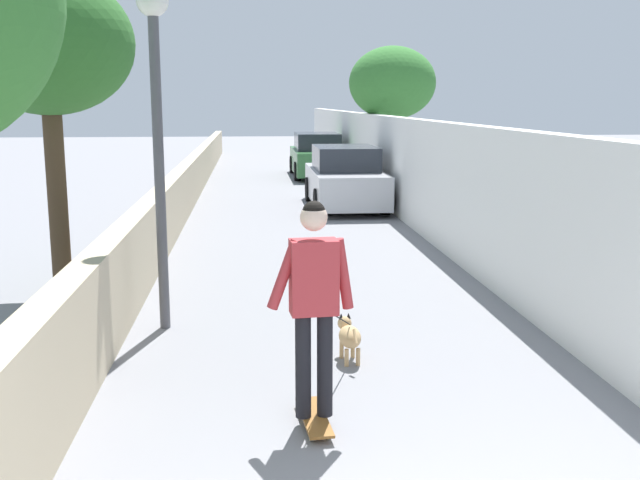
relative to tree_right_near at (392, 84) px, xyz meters
name	(u,v)px	position (x,y,z in m)	size (l,w,h in m)	color
ground_plane	(293,217)	(-5.00, 3.24, -3.15)	(80.00, 80.00, 0.00)	gray
wall_left	(172,206)	(-7.00, 5.80, -2.59)	(48.00, 0.30, 1.13)	tan
fence_right	(422,175)	(-7.00, 0.69, -2.01)	(48.00, 0.30, 2.28)	white
tree_right_near	(392,84)	(0.00, 0.00, 0.00)	(2.56, 2.56, 4.25)	brown
tree_left_mid	(47,46)	(-11.50, 6.88, 0.22)	(2.30, 2.30, 4.37)	#473523
lamp_post	(156,95)	(-13.36, 5.25, -0.43)	(0.36, 0.36, 3.92)	#4C4C51
skateboard	(314,417)	(-16.22, 3.72, -3.08)	(0.81, 0.27, 0.08)	brown
person_skateboarder	(314,292)	(-16.22, 3.72, -2.01)	(0.25, 0.71, 1.80)	black
dog	(349,335)	(-14.71, 3.23, -2.88)	(1.81, 0.63, 1.06)	tan
car_near	(345,179)	(-3.52, 1.84, -2.44)	(4.20, 1.80, 1.54)	silver
car_far	(317,156)	(4.30, 1.84, -2.44)	(4.39, 1.80, 1.54)	#336B38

